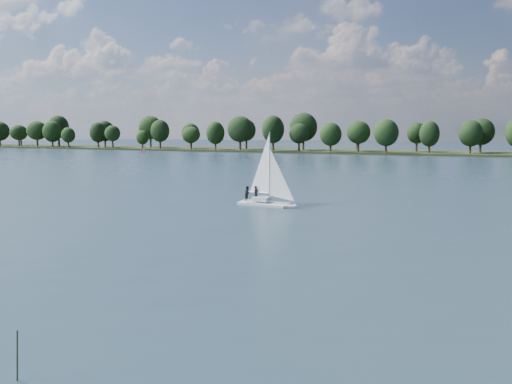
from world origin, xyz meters
TOP-DOWN VIEW (x-y plane):
  - ground at (0.00, 100.00)m, footprint 700.00×700.00m
  - far_shore at (0.00, 212.00)m, footprint 660.00×40.00m
  - sailboat at (3.63, 44.11)m, footprint 7.39×2.91m
  - dinghy_pink at (-93.15, 151.55)m, footprint 2.64×1.77m
  - pontoon at (-184.17, 192.62)m, footprint 4.06×2.12m
  - treeline at (4.65, 207.55)m, footprint 562.78×73.76m

SIDE VIEW (x-z plane):
  - ground at x=0.00m, z-range 0.00..0.00m
  - far_shore at x=0.00m, z-range -0.75..0.75m
  - pontoon at x=-184.17m, z-range -0.25..0.25m
  - dinghy_pink at x=-93.15m, z-range -1.03..2.89m
  - sailboat at x=3.63m, z-range -2.09..7.38m
  - treeline at x=4.65m, z-range -1.18..17.61m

